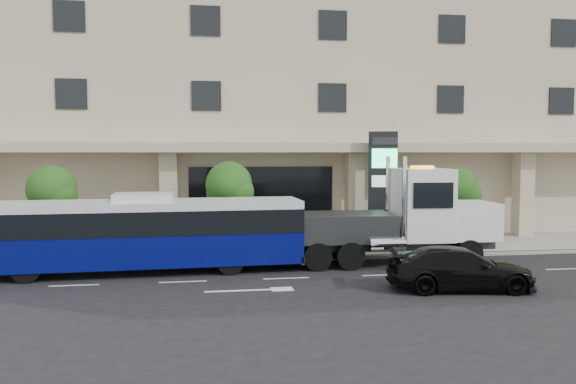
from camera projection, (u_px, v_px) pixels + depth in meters
name	position (u px, v px, depth m)	size (l,w,h in m)	color
ground	(281.00, 270.00, 23.54)	(120.00, 120.00, 0.00)	black
sidewalk	(268.00, 248.00, 28.47)	(120.00, 6.00, 0.15)	gray
curb	(275.00, 260.00, 25.51)	(120.00, 0.30, 0.15)	gray
convention_center	(250.00, 78.00, 38.04)	(60.00, 17.60, 20.00)	tan
tree_left	(52.00, 193.00, 25.40)	(2.27, 2.20, 4.22)	#422B19
tree_mid	(229.00, 188.00, 26.56)	(2.28, 2.20, 4.38)	#422B19
tree_right	(458.00, 190.00, 28.26)	(2.10, 2.00, 4.04)	#422B19
city_bus	(144.00, 232.00, 23.07)	(13.05, 3.23, 3.28)	black
tow_truck	(401.00, 220.00, 24.92)	(10.49, 2.86, 4.77)	#2D3033
black_sedan	(460.00, 269.00, 20.26)	(2.14, 5.27, 1.53)	black
signage_pylon	(383.00, 188.00, 28.90)	(1.54, 0.89, 5.86)	black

